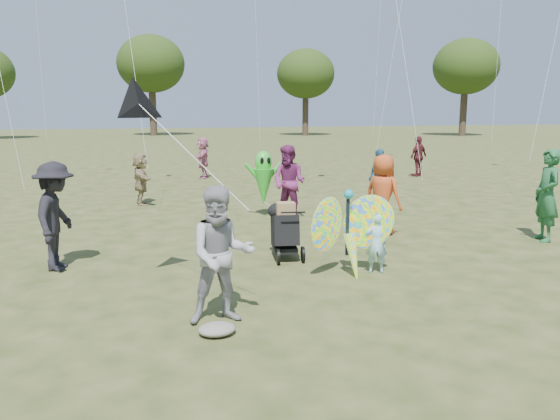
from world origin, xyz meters
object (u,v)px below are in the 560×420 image
Objects in this scene: crowd_a at (383,194)px; alien_kite at (264,180)px; adult_man at (221,255)px; crowd_c at (380,177)px; crowd_d at (141,179)px; crowd_f at (547,195)px; crowd_j at (203,158)px; crowd_b at (56,216)px; crowd_h at (418,156)px; child_girl at (376,243)px; crowd_e at (289,182)px; butterfly_kite at (350,234)px; jogging_stroller at (284,227)px.

crowd_a is 1.04× the size of alien_kite.
crowd_a is (4.52, 4.10, -0.01)m from adult_man.
crowd_d is at bearing -46.45° from crowd_c.
crowd_c is 5.16m from crowd_f.
crowd_a is 11.67m from crowd_j.
crowd_c is (8.46, 4.14, -0.12)m from crowd_b.
crowd_j reaches higher than crowd_d.
crowd_h is (11.63, 3.73, 0.08)m from crowd_d.
child_girl is 0.62× the size of crowd_j.
adult_man is at bearing -68.05° from crowd_e.
adult_man is at bearing -132.46° from crowd_b.
adult_man is 0.95× the size of crowd_b.
crowd_f is at bearing -41.22° from alien_kite.
child_girl is 3.30m from adult_man.
crowd_f is (1.34, -4.98, 0.15)m from crowd_c.
crowd_b is at bearing -77.74° from crowd_f.
crowd_b is 9.84m from crowd_f.
alien_kite reaches higher than butterfly_kite.
alien_kite reaches higher than jogging_stroller.
crowd_a is at bearing -53.61° from alien_kite.
crowd_f is 1.80× the size of jogging_stroller.
crowd_a reaches higher than child_girl.
crowd_f is at bearing -133.86° from crowd_d.
alien_kite is (0.13, -8.74, 0.12)m from crowd_j.
adult_man is at bearing 22.79° from crowd_c.
crowd_b is (-5.24, 1.89, 0.43)m from child_girl.
jogging_stroller is at bearing -62.31° from crowd_e.
crowd_e is at bearing 68.03° from adult_man.
crowd_h is at bearing 91.23° from crowd_j.
crowd_b is 1.10× the size of butterfly_kite.
butterfly_kite is at bearing 112.71° from crowd_a.
crowd_d is (-3.43, 8.33, 0.24)m from child_girl.
butterfly_kite is (2.47, 1.38, -0.18)m from adult_man.
crowd_e is at bearing -46.91° from crowd_b.
crowd_h is at bearing 178.84° from crowd_f.
crowd_e reaches higher than crowd_c.
crowd_b reaches higher than crowd_a.
crowd_d is (-4.97, 5.62, -0.13)m from crowd_a.
crowd_b is 1.10× the size of alien_kite.
crowd_j reaches higher than child_girl.
crowd_c is 1.53× the size of jogging_stroller.
child_girl is 0.62× the size of crowd_h.
crowd_b is at bearing -3.28° from child_girl.
child_girl is 14.20m from crowd_j.
alien_kite is (-0.47, 5.45, 0.44)m from child_girl.
crowd_c reaches higher than jogging_stroller.
crowd_a is 11.47m from crowd_h.
child_girl is 0.54m from butterfly_kite.
crowd_a is at bearing 35.91° from crowd_c.
adult_man is 0.92× the size of crowd_f.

